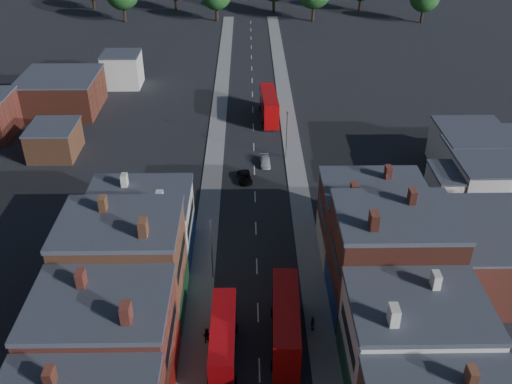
{
  "coord_description": "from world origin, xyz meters",
  "views": [
    {
      "loc": [
        -0.89,
        -22.23,
        43.44
      ],
      "look_at": [
        0.0,
        38.66,
        6.48
      ],
      "focal_mm": 40.0,
      "sensor_mm": 36.0,
      "label": 1
    }
  ],
  "objects_px": {
    "bus_0": "(223,339)",
    "bus_1": "(286,322)",
    "bus_2": "(269,106)",
    "car_2": "(245,177)",
    "ped_3": "(313,323)",
    "car_3": "(265,162)",
    "ped_1": "(207,336)"
  },
  "relations": [
    {
      "from": "bus_1",
      "to": "ped_3",
      "type": "xyz_separation_m",
      "value": [
        2.94,
        1.53,
        -1.68
      ]
    },
    {
      "from": "bus_0",
      "to": "bus_2",
      "type": "xyz_separation_m",
      "value": [
        6.43,
        57.75,
        0.3
      ]
    },
    {
      "from": "bus_0",
      "to": "bus_1",
      "type": "xyz_separation_m",
      "value": [
        6.21,
        1.97,
        0.26
      ]
    },
    {
      "from": "car_3",
      "to": "ped_3",
      "type": "xyz_separation_m",
      "value": [
        3.88,
        -36.46,
        0.42
      ]
    },
    {
      "from": "bus_0",
      "to": "car_3",
      "type": "xyz_separation_m",
      "value": [
        5.26,
        39.96,
        -1.85
      ]
    },
    {
      "from": "bus_2",
      "to": "car_3",
      "type": "distance_m",
      "value": 17.96
    },
    {
      "from": "bus_1",
      "to": "car_2",
      "type": "relative_size",
      "value": 2.75
    },
    {
      "from": "bus_1",
      "to": "ped_3",
      "type": "bearing_deg",
      "value": 29.86
    },
    {
      "from": "car_2",
      "to": "bus_0",
      "type": "bearing_deg",
      "value": -101.26
    },
    {
      "from": "bus_2",
      "to": "ped_1",
      "type": "relative_size",
      "value": 6.48
    },
    {
      "from": "bus_1",
      "to": "car_2",
      "type": "bearing_deg",
      "value": 99.58
    },
    {
      "from": "bus_1",
      "to": "bus_0",
      "type": "bearing_deg",
      "value": -160.09
    },
    {
      "from": "ped_3",
      "to": "bus_0",
      "type": "bearing_deg",
      "value": 118.23
    },
    {
      "from": "car_2",
      "to": "car_3",
      "type": "height_order",
      "value": "car_2"
    },
    {
      "from": "bus_1",
      "to": "ped_1",
      "type": "distance_m",
      "value": 8.17
    },
    {
      "from": "ped_1",
      "to": "bus_1",
      "type": "bearing_deg",
      "value": -166.88
    },
    {
      "from": "ped_1",
      "to": "car_2",
      "type": "bearing_deg",
      "value": -83.98
    },
    {
      "from": "bus_0",
      "to": "bus_1",
      "type": "distance_m",
      "value": 6.52
    },
    {
      "from": "bus_1",
      "to": "bus_2",
      "type": "relative_size",
      "value": 0.98
    },
    {
      "from": "bus_1",
      "to": "ped_1",
      "type": "xyz_separation_m",
      "value": [
        -8.01,
        -0.08,
        -1.64
      ]
    },
    {
      "from": "bus_1",
      "to": "car_3",
      "type": "bearing_deg",
      "value": 93.74
    },
    {
      "from": "bus_0",
      "to": "car_2",
      "type": "distance_m",
      "value": 35.08
    },
    {
      "from": "car_2",
      "to": "ped_1",
      "type": "xyz_separation_m",
      "value": [
        -3.8,
        -33.09,
        0.44
      ]
    },
    {
      "from": "bus_0",
      "to": "ped_3",
      "type": "xyz_separation_m",
      "value": [
        9.14,
        3.5,
        -1.42
      ]
    },
    {
      "from": "bus_0",
      "to": "car_2",
      "type": "bearing_deg",
      "value": 86.97
    },
    {
      "from": "ped_1",
      "to": "ped_3",
      "type": "height_order",
      "value": "ped_1"
    },
    {
      "from": "bus_1",
      "to": "ped_3",
      "type": "distance_m",
      "value": 3.72
    },
    {
      "from": "bus_1",
      "to": "car_3",
      "type": "relative_size",
      "value": 2.97
    },
    {
      "from": "bus_0",
      "to": "car_2",
      "type": "relative_size",
      "value": 2.47
    },
    {
      "from": "bus_2",
      "to": "car_3",
      "type": "relative_size",
      "value": 3.02
    },
    {
      "from": "car_2",
      "to": "ped_3",
      "type": "xyz_separation_m",
      "value": [
        7.14,
        -31.48,
        0.4
      ]
    },
    {
      "from": "bus_0",
      "to": "bus_2",
      "type": "relative_size",
      "value": 0.88
    }
  ]
}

